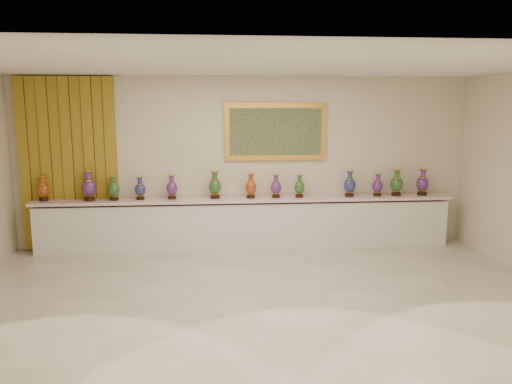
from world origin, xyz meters
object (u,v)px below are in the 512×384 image
at_px(vase_0, 43,189).
at_px(vase_1, 89,187).
at_px(counter, 246,223).
at_px(vase_2, 114,189).

height_order(vase_0, vase_1, vase_1).
height_order(counter, vase_0, vase_0).
bearing_deg(counter, vase_2, -179.14).
bearing_deg(counter, vase_1, -179.49).
bearing_deg(vase_2, counter, 0.86).
bearing_deg(vase_1, vase_2, -1.41).
distance_m(vase_0, vase_1, 0.77).
relative_size(vase_0, vase_1, 0.85).
relative_size(counter, vase_2, 17.04).
relative_size(vase_0, vase_2, 1.03).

